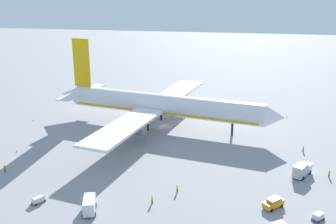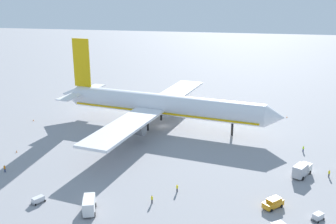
{
  "view_description": "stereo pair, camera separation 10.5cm",
  "coord_description": "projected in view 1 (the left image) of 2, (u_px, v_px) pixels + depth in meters",
  "views": [
    {
      "loc": [
        26.02,
        -112.18,
        40.31
      ],
      "look_at": [
        2.16,
        -3.61,
        5.93
      ],
      "focal_mm": 41.51,
      "sensor_mm": 36.0,
      "label": 1
    },
    {
      "loc": [
        26.12,
        -112.15,
        40.31
      ],
      "look_at": [
        2.16,
        -3.61,
        5.93
      ],
      "focal_mm": 41.51,
      "sensor_mm": 36.0,
      "label": 2
    }
  ],
  "objects": [
    {
      "name": "ground_plane",
      "position": [
        164.0,
        126.0,
        121.91
      ],
      "size": [
        600.0,
        600.0,
        0.0
      ],
      "primitive_type": "plane",
      "color": "gray"
    },
    {
      "name": "traffic_cone_4",
      "position": [
        33.0,
        120.0,
        126.94
      ],
      "size": [
        0.36,
        0.36,
        0.55
      ],
      "primitive_type": "cone",
      "color": "orange",
      "rests_on": "ground"
    },
    {
      "name": "service_truck_4",
      "position": [
        89.0,
        205.0,
        73.77
      ],
      "size": [
        3.83,
        5.73,
        2.98
      ],
      "color": "white",
      "rests_on": "ground"
    },
    {
      "name": "service_truck_5",
      "position": [
        302.0,
        170.0,
        88.31
      ],
      "size": [
        4.96,
        6.61,
        3.06
      ],
      "color": "white",
      "rests_on": "ground"
    },
    {
      "name": "traffic_cone_2",
      "position": [
        96.0,
        93.0,
        161.42
      ],
      "size": [
        0.36,
        0.36,
        0.55
      ],
      "primitive_type": "cone",
      "color": "orange",
      "rests_on": "ground"
    },
    {
      "name": "ground_worker_1",
      "position": [
        177.0,
        188.0,
        81.55
      ],
      "size": [
        0.5,
        0.5,
        1.79
      ],
      "color": "#3F3F47",
      "rests_on": "ground"
    },
    {
      "name": "ground_worker_0",
      "position": [
        329.0,
        173.0,
        88.21
      ],
      "size": [
        0.54,
        0.54,
        1.75
      ],
      "color": "#3F3F47",
      "rests_on": "ground"
    },
    {
      "name": "ground_worker_4",
      "position": [
        303.0,
        149.0,
        102.22
      ],
      "size": [
        0.52,
        0.52,
        1.65
      ],
      "color": "navy",
      "rests_on": "ground"
    },
    {
      "name": "ground_worker_3",
      "position": [
        5.0,
        169.0,
        90.55
      ],
      "size": [
        0.56,
        0.56,
        1.77
      ],
      "color": "navy",
      "rests_on": "ground"
    },
    {
      "name": "baggage_cart_1",
      "position": [
        38.0,
        200.0,
        77.48
      ],
      "size": [
        2.54,
        3.29,
        1.24
      ],
      "color": "gray",
      "rests_on": "ground"
    },
    {
      "name": "traffic_cone_0",
      "position": [
        287.0,
        117.0,
        130.22
      ],
      "size": [
        0.36,
        0.36,
        0.55
      ],
      "primitive_type": "cone",
      "color": "orange",
      "rests_on": "ground"
    },
    {
      "name": "service_van",
      "position": [
        273.0,
        203.0,
        75.61
      ],
      "size": [
        4.36,
        4.44,
        1.97
      ],
      "color": "orange",
      "rests_on": "ground"
    },
    {
      "name": "baggage_cart_0",
      "position": [
        318.0,
        216.0,
        71.57
      ],
      "size": [
        2.58,
        2.62,
        1.35
      ],
      "color": "#595B60",
      "rests_on": "ground"
    },
    {
      "name": "traffic_cone_3",
      "position": [
        83.0,
        97.0,
        154.95
      ],
      "size": [
        0.36,
        0.36,
        0.55
      ],
      "primitive_type": "cone",
      "color": "orange",
      "rests_on": "ground"
    },
    {
      "name": "airliner",
      "position": [
        160.0,
        105.0,
        120.36
      ],
      "size": [
        73.87,
        74.66,
        26.12
      ],
      "color": "white",
      "rests_on": "ground"
    },
    {
      "name": "traffic_cone_1",
      "position": [
        17.0,
        151.0,
        102.0
      ],
      "size": [
        0.36,
        0.36,
        0.55
      ],
      "primitive_type": "cone",
      "color": "orange",
      "rests_on": "ground"
    },
    {
      "name": "ground_worker_2",
      "position": [
        152.0,
        199.0,
        77.17
      ],
      "size": [
        0.53,
        0.53,
        1.75
      ],
      "color": "#3F3F47",
      "rests_on": "ground"
    }
  ]
}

